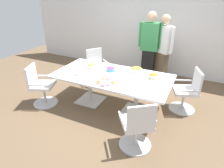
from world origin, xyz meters
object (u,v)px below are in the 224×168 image
object	(u,v)px
conference_table	(112,81)
office_chair_0	(187,93)
person_standing_0	(149,47)
snack_bowl_chips_orange	(153,76)
donut_platter	(106,82)
plate_stack	(80,73)
office_chair_2	(41,87)
person_standing_1	(162,49)
napkin_pile	(128,77)
office_chair_1	(97,68)
office_chair_3	(137,128)
snack_bowl_chips_yellow	(136,70)
snack_bowl_cookies	(92,66)
snack_bowl_candy_mix	(111,69)

from	to	relation	value
conference_table	office_chair_0	size ratio (longest dim) A/B	2.64
person_standing_0	snack_bowl_chips_orange	xyz separation A→B (m)	(0.49, -1.39, -0.17)
conference_table	donut_platter	distance (m)	0.38
snack_bowl_chips_orange	plate_stack	xyz separation A→B (m)	(-1.42, -0.47, -0.03)
office_chair_2	office_chair_0	bearing A→B (deg)	88.86
person_standing_1	napkin_pile	size ratio (longest dim) A/B	11.14
office_chair_1	person_standing_0	size ratio (longest dim) A/B	0.49
office_chair_1	plate_stack	xyz separation A→B (m)	(0.28, -1.18, 0.37)
office_chair_3	snack_bowl_chips_yellow	distance (m)	1.45
person_standing_1	snack_bowl_chips_yellow	xyz separation A→B (m)	(-0.24, -1.31, -0.13)
person_standing_0	snack_bowl_chips_orange	size ratio (longest dim) A/B	10.24
snack_bowl_chips_yellow	conference_table	bearing A→B (deg)	-137.71
snack_bowl_cookies	plate_stack	distance (m)	0.43
office_chair_2	donut_platter	size ratio (longest dim) A/B	2.31
office_chair_3	person_standing_1	bearing A→B (deg)	59.25
office_chair_2	office_chair_1	bearing A→B (deg)	137.20
office_chair_2	snack_bowl_chips_yellow	world-z (taller)	office_chair_2
office_chair_1	donut_platter	world-z (taller)	office_chair_1
conference_table	snack_bowl_chips_yellow	world-z (taller)	snack_bowl_chips_yellow
snack_bowl_chips_orange	napkin_pile	distance (m)	0.49
office_chair_1	snack_bowl_chips_orange	size ratio (longest dim) A/B	5.02
office_chair_3	plate_stack	world-z (taller)	office_chair_3
snack_bowl_cookies	donut_platter	world-z (taller)	snack_bowl_cookies
office_chair_2	napkin_pile	xyz separation A→B (m)	(1.83, 0.55, 0.38)
snack_bowl_candy_mix	plate_stack	size ratio (longest dim) A/B	1.05
office_chair_0	donut_platter	xyz separation A→B (m)	(-1.42, -0.92, 0.36)
person_standing_0	snack_bowl_chips_yellow	distance (m)	1.26
person_standing_1	snack_bowl_cookies	xyz separation A→B (m)	(-1.23, -1.50, -0.14)
office_chair_1	office_chair_2	bearing A→B (deg)	16.05
snack_bowl_chips_yellow	snack_bowl_cookies	distance (m)	1.00
office_chair_0	snack_bowl_chips_yellow	xyz separation A→B (m)	(-1.06, -0.20, 0.40)
office_chair_1	snack_bowl_cookies	xyz separation A→B (m)	(0.31, -0.75, 0.40)
office_chair_0	napkin_pile	distance (m)	1.30
snack_bowl_chips_yellow	snack_bowl_chips_orange	distance (m)	0.43
person_standing_0	snack_bowl_chips_orange	world-z (taller)	person_standing_0
napkin_pile	office_chair_3	bearing A→B (deg)	-60.42
office_chair_3	person_standing_0	world-z (taller)	person_standing_0
person_standing_0	snack_bowl_chips_yellow	size ratio (longest dim) A/B	7.63
snack_bowl_cookies	snack_bowl_candy_mix	xyz separation A→B (m)	(0.46, 0.02, -0.01)
person_standing_0	snack_bowl_chips_yellow	xyz separation A→B (m)	(0.09, -1.24, -0.17)
office_chair_3	office_chair_0	bearing A→B (deg)	33.04
snack_bowl_cookies	snack_bowl_chips_orange	bearing A→B (deg)	1.78
conference_table	snack_bowl_candy_mix	bearing A→B (deg)	122.60
conference_table	napkin_pile	distance (m)	0.40
snack_bowl_cookies	snack_bowl_chips_orange	size ratio (longest dim) A/B	1.17
office_chair_1	plate_stack	bearing A→B (deg)	49.72
person_standing_1	napkin_pile	world-z (taller)	person_standing_1
office_chair_2	snack_bowl_chips_orange	size ratio (longest dim) A/B	5.02
office_chair_0	office_chair_3	size ratio (longest dim) A/B	1.00
snack_bowl_chips_orange	plate_stack	distance (m)	1.50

